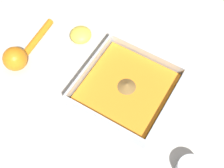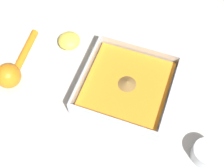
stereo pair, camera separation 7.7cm
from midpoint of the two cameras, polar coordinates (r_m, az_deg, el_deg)
The scene contains 5 objects.
ground_plane at distance 0.77m, azimuth 0.57°, elevation -4.13°, with size 4.00×4.00×0.00m, color beige.
square_dish at distance 0.77m, azimuth -0.10°, elevation -0.71°, with size 0.22×0.22×0.05m.
spice_bowl at distance 0.72m, azimuth 13.75°, elevation -12.48°, with size 0.06×0.06×0.04m.
lemon_squeezer at distance 0.83m, azimuth -20.49°, elevation 1.94°, with size 0.06×0.19×0.06m.
lemon_half at distance 0.87m, azimuth -10.39°, elevation 7.60°, with size 0.06×0.06×0.03m.
Camera 2 is at (0.07, -0.33, 0.69)m, focal length 50.00 mm.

